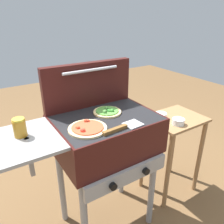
{
  "coord_description": "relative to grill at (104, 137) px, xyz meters",
  "views": [
    {
      "loc": [
        -0.65,
        -1.09,
        1.5
      ],
      "look_at": [
        0.05,
        0.0,
        0.92
      ],
      "focal_mm": 35.95,
      "sensor_mm": 36.0,
      "label": 1
    }
  ],
  "objects": [
    {
      "name": "ground_plane",
      "position": [
        0.01,
        0.0,
        -0.76
      ],
      "size": [
        8.0,
        8.0,
        0.0
      ],
      "primitive_type": "plane",
      "color": "brown"
    },
    {
      "name": "grill",
      "position": [
        0.0,
        0.0,
        0.0
      ],
      "size": [
        0.96,
        0.53,
        0.9
      ],
      "color": "#38110F",
      "rests_on": "ground_plane"
    },
    {
      "name": "grill_lid_open",
      "position": [
        0.01,
        0.22,
        0.3
      ],
      "size": [
        0.63,
        0.08,
        0.3
      ],
      "color": "#38110F",
      "rests_on": "grill"
    },
    {
      "name": "pizza_veggie",
      "position": [
        0.05,
        0.04,
        0.15
      ],
      "size": [
        0.18,
        0.18,
        0.04
      ],
      "color": "#E0C17F",
      "rests_on": "grill"
    },
    {
      "name": "pizza_pepperoni",
      "position": [
        -0.16,
        -0.08,
        0.15
      ],
      "size": [
        0.22,
        0.22,
        0.04
      ],
      "color": "beige",
      "rests_on": "grill"
    },
    {
      "name": "sauce_jar",
      "position": [
        -0.48,
        0.04,
        0.19
      ],
      "size": [
        0.07,
        0.07,
        0.1
      ],
      "color": "#B77A1E",
      "rests_on": "grill"
    },
    {
      "name": "spatula",
      "position": [
        0.02,
        -0.18,
        0.15
      ],
      "size": [
        0.26,
        0.1,
        0.02
      ],
      "color": "#B7BABF",
      "rests_on": "grill"
    },
    {
      "name": "prep_table",
      "position": [
        0.67,
        0.0,
        -0.24
      ],
      "size": [
        0.44,
        0.36,
        0.72
      ],
      "color": "olive",
      "rests_on": "ground_plane"
    },
    {
      "name": "topping_bowl_near",
      "position": [
        0.56,
        0.06,
        -0.01
      ],
      "size": [
        0.09,
        0.09,
        0.04
      ],
      "color": "silver",
      "rests_on": "prep_table"
    },
    {
      "name": "topping_bowl_far",
      "position": [
        0.6,
        -0.09,
        -0.01
      ],
      "size": [
        0.09,
        0.09,
        0.04
      ],
      "color": "silver",
      "rests_on": "prep_table"
    }
  ]
}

